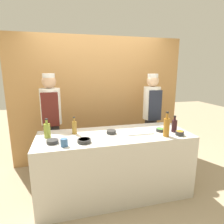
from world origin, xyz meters
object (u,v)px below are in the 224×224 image
sauce_bowl_green (160,130)px  bottle_oil (47,130)px  bottle_vinegar (74,127)px  cutting_board (139,132)px  bottle_amber (166,127)px  sauce_bowl_orange (180,133)px  sauce_bowl_purple (53,141)px  chef_left (52,122)px  sauce_bowl_yellow (84,141)px  sauce_bowl_red (111,132)px  chef_right (151,116)px  cup_blue (64,142)px  bottle_wine (174,126)px

sauce_bowl_green → bottle_oil: size_ratio=0.47×
bottle_vinegar → cutting_board: bearing=-11.7°
bottle_amber → sauce_bowl_orange: bearing=-4.5°
sauce_bowl_orange → cutting_board: size_ratio=0.30×
bottle_oil → sauce_bowl_purple: bearing=-71.2°
sauce_bowl_purple → chef_left: 0.83m
sauce_bowl_yellow → sauce_bowl_red: size_ratio=1.25×
cutting_board → sauce_bowl_red: bearing=170.0°
chef_right → cup_blue: bearing=-148.5°
cutting_board → chef_right: (0.53, 0.72, 0.04)m
bottle_vinegar → cup_blue: bearing=-108.7°
sauce_bowl_green → bottle_vinegar: bottle_vinegar is taller
sauce_bowl_purple → bottle_vinegar: size_ratio=0.59×
sauce_bowl_yellow → sauce_bowl_red: bearing=30.9°
sauce_bowl_yellow → chef_left: chef_left is taller
chef_left → sauce_bowl_green: bearing=-25.4°
sauce_bowl_green → sauce_bowl_orange: sauce_bowl_orange is taller
bottle_oil → bottle_vinegar: 0.36m
sauce_bowl_green → bottle_oil: 1.57m
chef_left → sauce_bowl_red: bearing=-38.1°
cutting_board → chef_right: 0.90m
sauce_bowl_purple → chef_right: (1.69, 0.83, 0.02)m
sauce_bowl_green → sauce_bowl_red: sauce_bowl_red is taller
bottle_amber → bottle_wine: (0.21, 0.14, -0.04)m
sauce_bowl_orange → cup_blue: cup_blue is taller
bottle_amber → chef_right: size_ratio=0.20×
bottle_amber → bottle_wine: size_ratio=1.41×
sauce_bowl_red → bottle_amber: (0.69, -0.28, 0.11)m
sauce_bowl_orange → bottle_oil: 1.77m
sauce_bowl_yellow → cutting_board: (0.78, 0.17, -0.02)m
bottle_wine → sauce_bowl_yellow: bearing=-175.7°
sauce_bowl_orange → cutting_board: bearing=155.5°
bottle_amber → bottle_vinegar: (-1.19, 0.40, -0.04)m
cutting_board → chef_left: (-1.21, 0.72, 0.04)m
sauce_bowl_green → sauce_bowl_purple: size_ratio=0.84×
bottle_vinegar → chef_left: 0.63m
sauce_bowl_purple → chef_left: bearing=93.9°
sauce_bowl_purple → sauce_bowl_orange: bearing=-4.2°
bottle_vinegar → sauce_bowl_orange: bearing=-16.6°
cutting_board → bottle_amber: (0.31, -0.21, 0.12)m
sauce_bowl_orange → chef_left: bearing=151.1°
sauce_bowl_red → chef_right: size_ratio=0.08×
sauce_bowl_red → bottle_amber: bottle_amber is taller
bottle_wine → bottle_oil: bearing=173.7°
chef_left → bottle_amber: bearing=-31.6°
sauce_bowl_red → bottle_wine: bottle_wine is taller
chef_right → sauce_bowl_green: bearing=-105.7°
sauce_bowl_green → chef_left: chef_left is taller
bottle_vinegar → cup_blue: 0.44m
sauce_bowl_red → cutting_board: (0.38, -0.07, -0.02)m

